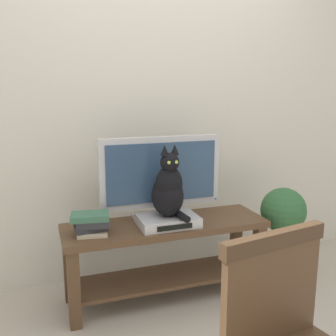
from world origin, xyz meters
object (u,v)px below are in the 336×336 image
object	(u,v)px
tv	(161,176)
potted_plant	(282,228)
media_box	(168,220)
cat	(168,189)
tv_stand	(166,246)
book_stack	(92,223)

from	to	relation	value
tv	potted_plant	bearing A→B (deg)	-9.58
media_box	potted_plant	bearing A→B (deg)	-0.60
media_box	cat	size ratio (longest dim) A/B	0.81
tv	media_box	bearing A→B (deg)	-90.93
media_box	potted_plant	xyz separation A→B (m)	(0.88, -0.01, -0.16)
tv_stand	media_box	xyz separation A→B (m)	(-0.00, -0.05, 0.20)
media_box	cat	xyz separation A→B (m)	(0.00, -0.01, 0.21)
tv_stand	tv	bearing A→B (deg)	89.98
media_box	tv	bearing A→B (deg)	89.07
tv_stand	media_box	distance (m)	0.20
cat	potted_plant	world-z (taller)	cat
potted_plant	book_stack	bearing A→B (deg)	179.55
tv_stand	tv	distance (m)	0.47
tv	potted_plant	world-z (taller)	tv
cat	potted_plant	size ratio (longest dim) A/B	0.67
tv_stand	book_stack	size ratio (longest dim) A/B	5.32
cat	tv	bearing A→B (deg)	89.54
media_box	book_stack	size ratio (longest dim) A/B	1.50
media_box	book_stack	world-z (taller)	book_stack
tv	potted_plant	distance (m)	0.99
tv	book_stack	bearing A→B (deg)	-164.33
tv_stand	media_box	size ratio (longest dim) A/B	3.53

